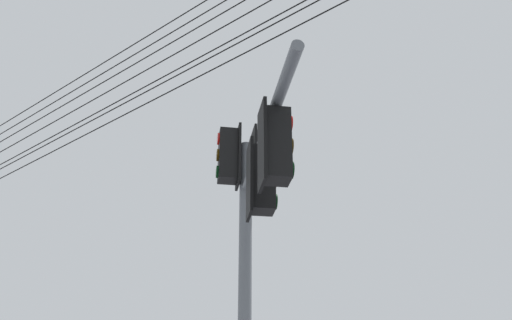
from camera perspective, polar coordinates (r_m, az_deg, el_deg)
The scene contains 1 object.
signal_mast_assembly at distance 8.08m, azimuth -0.36°, elevation -6.29°, with size 3.90×1.39×6.75m.
Camera 1 is at (7.56, 0.83, 2.10)m, focal length 39.98 mm.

